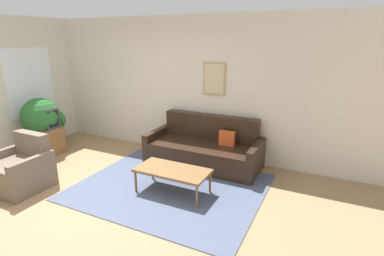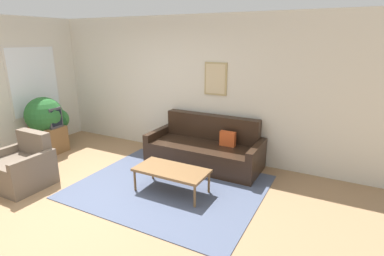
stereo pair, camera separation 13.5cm
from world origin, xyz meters
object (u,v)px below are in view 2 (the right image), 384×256
armchair (22,168)px  tv (46,116)px  potted_plant_tall (44,117)px  coffee_table (171,171)px  couch (205,149)px

armchair → tv: bearing=135.4°
tv → potted_plant_tall: potted_plant_tall is taller
coffee_table → armchair: 2.41m
coffee_table → potted_plant_tall: bearing=174.6°
couch → tv: bearing=-164.6°
tv → potted_plant_tall: (-0.03, -0.02, -0.00)m
coffee_table → potted_plant_tall: (-3.21, 0.31, 0.39)m
armchair → potted_plant_tall: bearing=136.8°
coffee_table → tv: (-3.19, 0.33, 0.39)m
coffee_table → armchair: bearing=-157.9°
coffee_table → tv: bearing=174.1°
armchair → couch: bearing=51.1°
tv → armchair: bearing=-52.3°
armchair → potted_plant_tall: 1.62m
potted_plant_tall → armchair: bearing=-50.9°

